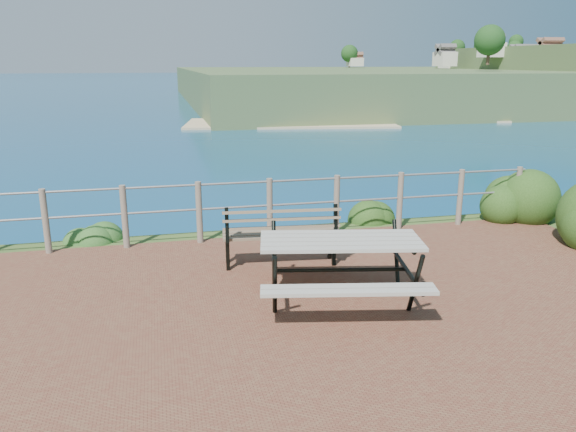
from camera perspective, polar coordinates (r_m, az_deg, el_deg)
The scene contains 8 objects.
ground at distance 6.34m, azimuth 4.21°, elevation -11.30°, with size 10.00×7.00×0.12m, color brown.
ocean at distance 205.43m, azimuth -12.99°, elevation 14.25°, with size 1200.00×1200.00×0.00m, color #15677E.
safety_railing at distance 9.20m, azimuth -1.87°, elevation 1.11°, with size 9.40×0.10×1.00m.
picnic_table at distance 6.77m, azimuth 5.32°, elevation -4.85°, with size 2.01×1.62×0.80m.
park_bench at distance 7.97m, azimuth -0.80°, elevation -0.90°, with size 1.66×0.57×0.92m.
shrub_right_edge at distance 11.37m, azimuth 21.22°, elevation -0.15°, with size 1.17×1.17×1.66m, color #1D3C12.
shrub_lip_west at distance 9.70m, azimuth -19.50°, elevation -2.56°, with size 0.78×0.78×0.52m, color #315921.
shrub_lip_east at distance 10.52m, azimuth 9.25°, elevation -0.48°, with size 0.81×0.81×0.57m, color #1D3C12.
Camera 1 is at (-1.72, -5.40, 2.85)m, focal length 35.00 mm.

